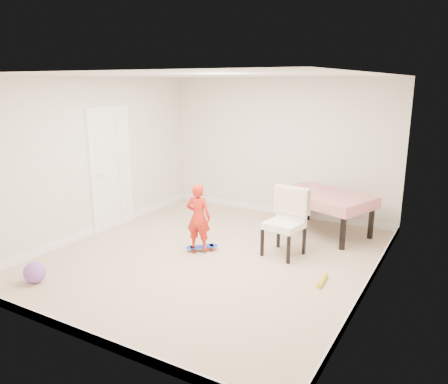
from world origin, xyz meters
The scene contains 17 objects.
ground centered at (0.00, 0.00, 0.00)m, with size 5.00×5.00×0.00m, color tan.
ceiling centered at (0.00, 0.00, 2.58)m, with size 4.50×5.00×0.04m, color silver.
wall_back centered at (0.00, 2.48, 1.30)m, with size 4.50×0.04×2.60m, color beige.
wall_front centered at (0.00, -2.48, 1.30)m, with size 4.50×0.04×2.60m, color beige.
wall_left centered at (-2.23, 0.00, 1.30)m, with size 0.04×5.00×2.60m, color beige.
wall_right centered at (2.23, 0.00, 1.30)m, with size 0.04×5.00×2.60m, color beige.
door centered at (-2.22, 0.30, 1.02)m, with size 0.10×0.94×2.11m, color white.
baseboard_back centered at (0.00, 2.49, 0.06)m, with size 4.50×0.02×0.12m, color white.
baseboard_front centered at (0.00, -2.49, 0.06)m, with size 4.50×0.02×0.12m, color white.
baseboard_left centered at (-2.24, 0.00, 0.06)m, with size 0.02×5.00×0.12m, color white.
baseboard_right centered at (2.24, 0.00, 0.06)m, with size 0.02×5.00×0.12m, color white.
dining_table centered at (1.12, 1.81, 0.35)m, with size 1.51×0.95×0.70m, color red, non-canonical shape.
dining_chair centered at (0.90, 0.57, 0.50)m, with size 0.55×0.63×1.01m, color white, non-canonical shape.
skateboard centered at (-0.24, 0.11, 0.04)m, with size 0.49×0.18×0.07m, color blue, non-canonical shape.
child centered at (-0.25, 0.05, 0.51)m, with size 0.37×0.25×1.03m, color red.
balloon centered at (-1.51, -1.88, 0.14)m, with size 0.28×0.28×0.28m, color purple.
foam_toy centered at (1.70, -0.05, 0.03)m, with size 0.06×0.06×0.40m, color gold.
Camera 1 is at (3.16, -5.15, 2.51)m, focal length 35.00 mm.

